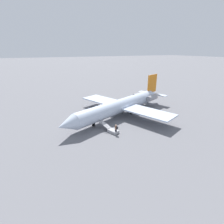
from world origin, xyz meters
name	(u,v)px	position (x,y,z in m)	size (l,w,h in m)	color
ground_plane	(120,116)	(0.00, 0.00, 0.00)	(600.00, 600.00, 0.00)	slate
airplane_main	(123,105)	(-0.91, -0.37, 2.23)	(28.85, 22.40, 7.45)	silver
boarding_stairs	(111,130)	(4.96, 6.29, 0.39)	(2.47, 4.10, 1.81)	#99999E
passenger	(116,129)	(4.60, 7.35, 1.00)	(0.45, 0.57, 1.74)	#23232D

